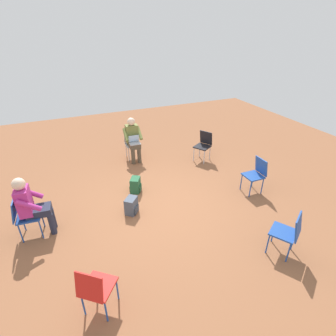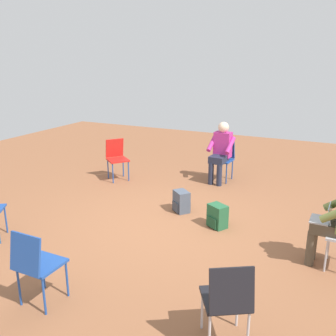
{
  "view_description": "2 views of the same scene",
  "coord_description": "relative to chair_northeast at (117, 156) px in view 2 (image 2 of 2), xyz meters",
  "views": [
    {
      "loc": [
        1.64,
        4.36,
        3.52
      ],
      "look_at": [
        -0.28,
        -0.14,
        0.82
      ],
      "focal_mm": 28.0,
      "sensor_mm": 36.0,
      "label": 1
    },
    {
      "loc": [
        -4.75,
        -2.33,
        2.5
      ],
      "look_at": [
        0.39,
        0.13,
        0.81
      ],
      "focal_mm": 40.0,
      "sensor_mm": 36.0,
      "label": 2
    }
  ],
  "objects": [
    {
      "name": "chair_east",
      "position": [
        0.94,
        -2.04,
        0.0
      ],
      "size": [
        0.46,
        0.43,
        0.85
      ],
      "rotation": [
        0.0,
        0.0,
        1.5
      ],
      "color": "#1E4799",
      "rests_on": "ground"
    },
    {
      "name": "backpack_by_empty_chair",
      "position": [
        -1.03,
        -1.94,
        -0.34
      ],
      "size": [
        0.33,
        0.34,
        0.36
      ],
      "rotation": [
        0.0,
        0.0,
        4.01
      ],
      "color": "#475160",
      "rests_on": "ground"
    },
    {
      "name": "chair_west",
      "position": [
        -3.93,
        -1.59,
        0.0
      ],
      "size": [
        0.44,
        0.4,
        0.85
      ],
      "rotation": [
        0.0,
        0.0,
        -1.58
      ],
      "color": "#1E4799",
      "rests_on": "ground"
    },
    {
      "name": "chair_northeast",
      "position": [
        0.0,
        0.0,
        0.0
      ],
      "size": [
        0.58,
        0.58,
        0.85
      ],
      "rotation": [
        0.0,
        0.0,
        2.46
      ],
      "color": "red",
      "rests_on": "ground"
    },
    {
      "name": "chair_southwest",
      "position": [
        -3.66,
        -3.52,
        0.0
      ],
      "size": [
        0.58,
        0.56,
        0.85
      ],
      "rotation": [
        0.0,
        0.0,
        -1.03
      ],
      "color": "black",
      "rests_on": "ground"
    },
    {
      "name": "person_in_magenta",
      "position": [
        0.78,
        -2.03,
        0.2
      ],
      "size": [
        0.54,
        0.52,
        1.24
      ],
      "rotation": [
        0.0,
        0.0,
        1.5
      ],
      "color": "#23283D",
      "rests_on": "ground"
    },
    {
      "name": "ground_plane",
      "position": [
        -1.64,
        -1.93,
        -0.5
      ],
      "size": [
        14.59,
        14.59,
        0.0
      ],
      "primitive_type": "plane",
      "color": "brown"
    },
    {
      "name": "backpack_near_laptop_user",
      "position": [
        -1.34,
        -2.68,
        -0.34
      ],
      "size": [
        0.31,
        0.34,
        0.36
      ],
      "rotation": [
        0.0,
        0.0,
        4.19
      ],
      "color": "#235B38",
      "rests_on": "ground"
    }
  ]
}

